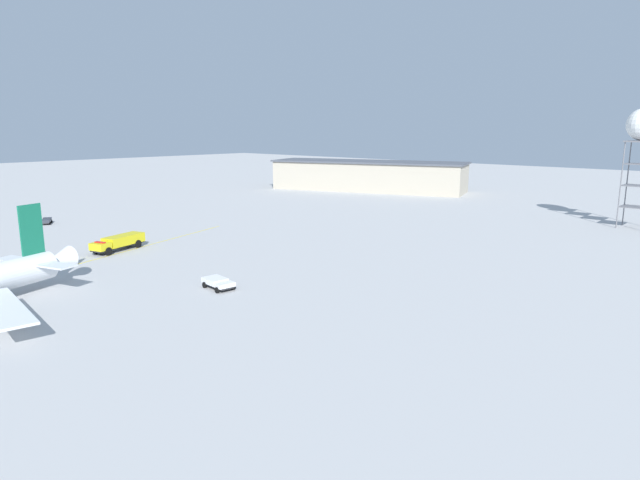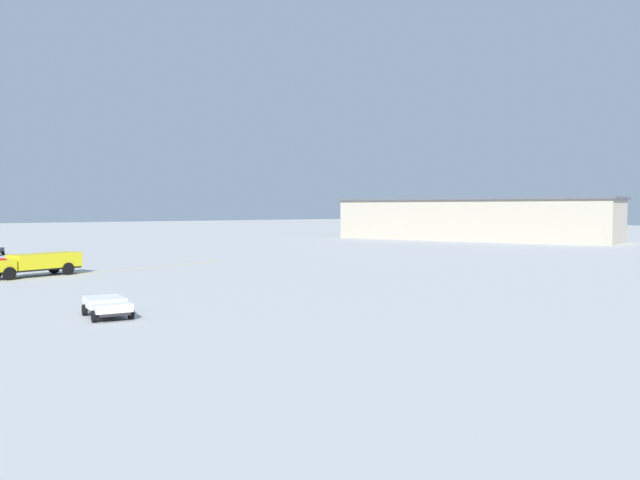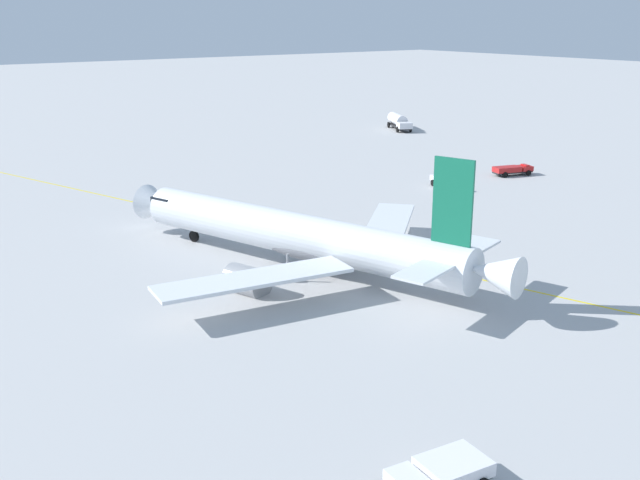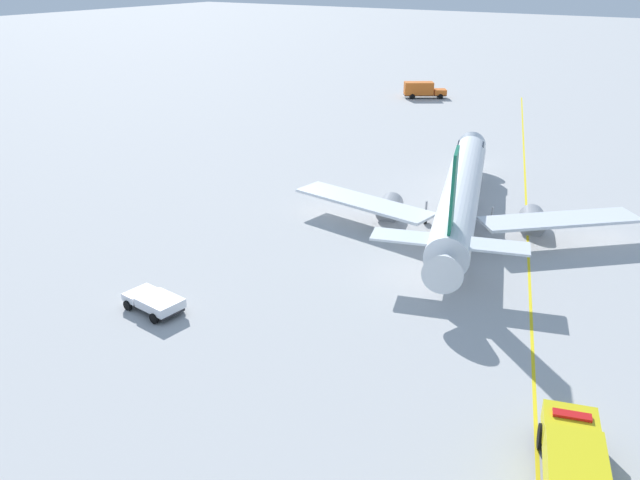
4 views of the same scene
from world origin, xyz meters
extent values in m
cone|color=silver|center=(-20.09, -6.21, 3.32)|extent=(4.75, 4.17, 3.13)
cube|color=#146B4C|center=(-16.73, -5.17, 8.10)|extent=(3.13, 1.17, 6.47)
cube|color=silver|center=(-17.77, -1.79, 3.76)|extent=(4.13, 6.11, 0.20)
cube|color=silver|center=(-15.69, -8.54, 3.76)|extent=(4.13, 6.11, 0.20)
cube|color=silver|center=(-8.74, 7.14, 2.37)|extent=(5.72, 15.48, 0.28)
cube|color=#232326|center=(-38.44, -56.65, 0.42)|extent=(3.21, 4.22, 0.20)
cube|color=#2D333D|center=(-39.13, -57.89, 0.87)|extent=(2.05, 1.87, 0.70)
cube|color=black|center=(-39.38, -58.33, 0.97)|extent=(1.26, 0.75, 0.39)
cube|color=#2D333D|center=(-38.10, -56.04, 0.82)|extent=(2.74, 3.11, 0.60)
cylinder|color=black|center=(-38.40, -58.30, 0.32)|extent=(0.56, 0.70, 0.64)
cylinder|color=black|center=(-39.86, -57.48, 0.32)|extent=(0.56, 0.70, 0.64)
cylinder|color=black|center=(-37.08, -55.93, 0.32)|extent=(0.56, 0.70, 0.64)
cylinder|color=black|center=(-38.54, -55.12, 0.32)|extent=(0.56, 0.70, 0.64)
cube|color=#232326|center=(-35.69, -19.56, 0.80)|extent=(10.39, 5.19, 0.20)
cube|color=yellow|center=(-31.99, -18.47, 1.50)|extent=(3.11, 3.41, 1.20)
cube|color=black|center=(-30.93, -18.16, 1.68)|extent=(0.75, 2.32, 0.67)
cube|color=yellow|center=(-36.93, -19.93, 1.70)|extent=(8.02, 4.86, 1.60)
cube|color=red|center=(-31.99, -18.47, 2.20)|extent=(1.14, 2.08, 0.16)
cylinder|color=black|center=(-32.69, -17.19, 0.70)|extent=(1.42, 0.66, 1.40)
cylinder|color=black|center=(-31.89, -19.93, 0.70)|extent=(1.42, 0.66, 1.40)
cylinder|color=black|center=(-39.20, -19.11, 0.70)|extent=(1.42, 0.66, 1.40)
cylinder|color=black|center=(-38.39, -21.84, 0.70)|extent=(1.42, 0.66, 1.40)
cube|color=#232326|center=(-33.09, 11.84, 0.50)|extent=(2.57, 4.95, 0.20)
cube|color=white|center=(-32.91, 13.49, 0.88)|extent=(2.56, 1.68, 0.55)
cube|color=black|center=(-32.84, 14.10, 0.96)|extent=(2.02, 0.31, 0.31)
cube|color=white|center=(-33.18, 11.03, 0.95)|extent=(2.75, 3.37, 0.70)
cylinder|color=black|center=(-34.11, 13.62, 0.40)|extent=(0.37, 0.83, 0.80)
cylinder|color=black|center=(-31.71, 13.35, 0.40)|extent=(0.37, 0.83, 0.80)
cylinder|color=black|center=(-34.46, 10.46, 0.40)|extent=(0.37, 0.83, 0.80)
cylinder|color=black|center=(-32.06, 10.19, 0.40)|extent=(0.37, 0.83, 0.80)
cylinder|color=slate|center=(-122.86, 38.37, 9.01)|extent=(0.24, 0.24, 18.01)
cylinder|color=slate|center=(-117.91, 38.37, 9.01)|extent=(0.24, 0.24, 18.01)
cube|color=slate|center=(-120.39, 40.84, 4.50)|extent=(5.15, 5.15, 0.16)
cube|color=slate|center=(-120.39, 40.84, 9.01)|extent=(5.15, 5.15, 0.16)
cube|color=slate|center=(-120.39, 40.84, 13.51)|extent=(5.15, 5.15, 0.16)
cube|color=#B2A893|center=(-140.08, -44.63, 4.73)|extent=(36.98, 66.40, 9.46)
cube|color=#4C515B|center=(-140.08, -44.63, 9.71)|extent=(38.50, 67.93, 0.50)
camera|label=1|loc=(9.56, 68.55, 20.81)|focal=30.75mm
camera|label=2|loc=(-18.13, 56.13, 7.55)|focal=36.28mm
camera|label=3|loc=(-54.26, 34.03, 21.28)|focal=42.06mm
camera|label=4|loc=(-63.16, -22.24, 24.48)|focal=36.52mm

